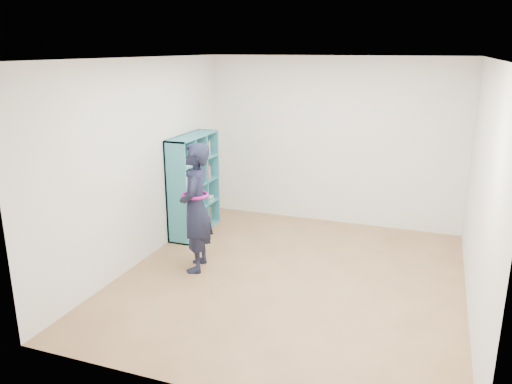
% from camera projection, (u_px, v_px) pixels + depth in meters
% --- Properties ---
extents(floor, '(4.50, 4.50, 0.00)m').
position_uv_depth(floor, '(291.00, 278.00, 6.09)').
color(floor, brown).
rests_on(floor, ground).
extents(ceiling, '(4.50, 4.50, 0.00)m').
position_uv_depth(ceiling, '(295.00, 58.00, 5.36)').
color(ceiling, white).
rests_on(ceiling, wall_back).
extents(wall_left, '(0.02, 4.50, 2.60)m').
position_uv_depth(wall_left, '(143.00, 162.00, 6.38)').
color(wall_left, silver).
rests_on(wall_left, floor).
extents(wall_right, '(0.02, 4.50, 2.60)m').
position_uv_depth(wall_right, '(482.00, 192.00, 5.07)').
color(wall_right, silver).
rests_on(wall_right, floor).
extents(wall_back, '(4.00, 0.02, 2.60)m').
position_uv_depth(wall_back, '(333.00, 142.00, 7.75)').
color(wall_back, silver).
rests_on(wall_back, floor).
extents(wall_front, '(4.00, 0.02, 2.60)m').
position_uv_depth(wall_front, '(209.00, 246.00, 3.70)').
color(wall_front, silver).
rests_on(wall_front, floor).
extents(bookshelf, '(0.33, 1.12, 1.49)m').
position_uv_depth(bookshelf, '(192.00, 186.00, 7.45)').
color(bookshelf, '#28767D').
rests_on(bookshelf, floor).
extents(person, '(0.53, 0.67, 1.62)m').
position_uv_depth(person, '(196.00, 208.00, 6.15)').
color(person, black).
rests_on(person, floor).
extents(smartphone, '(0.04, 0.08, 0.12)m').
position_uv_depth(smartphone, '(186.00, 198.00, 6.20)').
color(smartphone, silver).
rests_on(smartphone, person).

